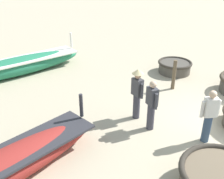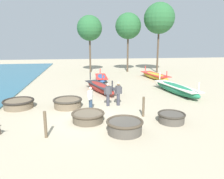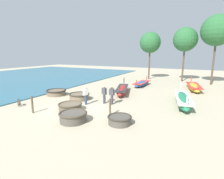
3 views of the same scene
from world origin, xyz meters
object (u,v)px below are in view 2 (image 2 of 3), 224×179
object	(u,v)px
mooring_post_inland	(143,107)
fisherman_by_coracle	(118,92)
coracle_front_right	(19,103)
long_boat_ochre_hull	(101,78)
tree_right_mid	(128,26)
long_boat_green_hull	(155,76)
coracle_far_left	(68,103)
long_boat_red_hull	(176,89)
tree_rightmost	(159,18)
coracle_tilted	(171,117)
tree_center	(90,28)
mooring_post_shoreline	(45,125)
long_boat_blue_hull	(100,87)
coracle_upturned	(88,116)
coracle_front_left	(125,126)
fisherman_with_hat	(91,98)
fisherman_standing_left	(108,94)

from	to	relation	value
mooring_post_inland	fisherman_by_coracle	bearing A→B (deg)	114.37
coracle_front_right	fisherman_by_coracle	xyz separation A→B (m)	(6.57, -0.30, 0.65)
long_boat_ochre_hull	tree_right_mid	size ratio (longest dim) A/B	0.55
coracle_front_right	long_boat_ochre_hull	distance (m)	10.93
long_boat_green_hull	coracle_far_left	bearing A→B (deg)	-133.70
long_boat_red_hull	mooring_post_inland	xyz separation A→B (m)	(-4.24, -5.07, 0.18)
tree_rightmost	tree_right_mid	size ratio (longest dim) A/B	1.15
tree_right_mid	mooring_post_inland	bearing A→B (deg)	-98.92
coracle_tilted	tree_right_mid	world-z (taller)	tree_right_mid
tree_rightmost	tree_center	bearing A→B (deg)	171.71
coracle_tilted	long_boat_green_hull	bearing A→B (deg)	75.01
fisherman_by_coracle	tree_rightmost	size ratio (longest dim) A/B	0.18
long_boat_red_hull	mooring_post_shoreline	world-z (taller)	long_boat_red_hull
long_boat_red_hull	long_boat_green_hull	bearing A→B (deg)	85.64
long_boat_blue_hull	tree_right_mid	bearing A→B (deg)	67.55
coracle_upturned	tree_rightmost	world-z (taller)	tree_rightmost
coracle_front_left	coracle_far_left	xyz separation A→B (m)	(-2.95, 4.47, -0.01)
fisherman_by_coracle	tree_right_mid	distance (m)	17.12
coracle_tilted	fisherman_with_hat	distance (m)	4.94
mooring_post_shoreline	fisherman_by_coracle	bearing A→B (deg)	47.82
long_boat_ochre_hull	tree_right_mid	distance (m)	9.77
coracle_front_right	long_boat_green_hull	bearing A→B (deg)	36.96
long_boat_ochre_hull	tree_center	bearing A→B (deg)	97.83
coracle_far_left	fisherman_standing_left	size ratio (longest dim) A/B	1.21
mooring_post_shoreline	tree_right_mid	bearing A→B (deg)	68.43
coracle_far_left	tree_center	distance (m)	16.93
mooring_post_inland	fisherman_standing_left	bearing A→B (deg)	127.38
coracle_far_left	mooring_post_shoreline	world-z (taller)	mooring_post_shoreline
fisherman_with_hat	mooring_post_inland	distance (m)	3.29
mooring_post_inland	tree_right_mid	distance (m)	19.26
coracle_tilted	tree_center	world-z (taller)	tree_center
coracle_front_right	coracle_tilted	xyz separation A→B (m)	(8.90, -3.80, -0.02)
fisherman_by_coracle	mooring_post_inland	size ratio (longest dim) A/B	1.42
long_boat_red_hull	mooring_post_inland	world-z (taller)	long_boat_red_hull
coracle_upturned	fisherman_standing_left	distance (m)	3.12
long_boat_ochre_hull	long_boat_red_hull	world-z (taller)	long_boat_red_hull
mooring_post_inland	tree_right_mid	size ratio (longest dim) A/B	0.15
fisherman_by_coracle	coracle_tilted	bearing A→B (deg)	-56.37
coracle_tilted	long_boat_red_hull	world-z (taller)	long_boat_red_hull
mooring_post_inland	long_boat_ochre_hull	bearing A→B (deg)	96.98
coracle_upturned	coracle_front_right	size ratio (longest dim) A/B	0.91
tree_center	tree_rightmost	bearing A→B (deg)	-8.29
coracle_upturned	tree_right_mid	xyz separation A→B (m)	(6.07, 18.59, 5.88)
fisherman_standing_left	long_boat_ochre_hull	bearing A→B (deg)	87.75
long_boat_blue_hull	long_boat_green_hull	world-z (taller)	long_boat_blue_hull
mooring_post_shoreline	long_boat_green_hull	bearing A→B (deg)	54.92
tree_center	tree_right_mid	bearing A→B (deg)	-0.16
tree_right_mid	long_boat_red_hull	bearing A→B (deg)	-83.99
fisherman_with_hat	coracle_front_right	bearing A→B (deg)	163.80
long_boat_ochre_hull	tree_center	size ratio (longest dim) A/B	0.58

